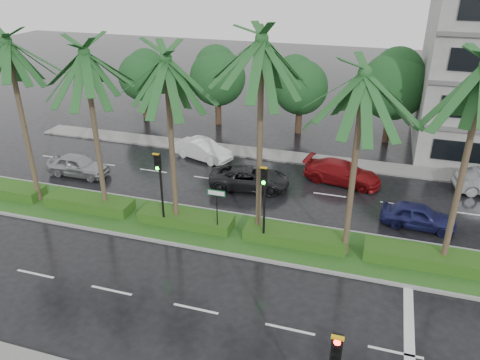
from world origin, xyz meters
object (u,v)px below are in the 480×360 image
(signal_median_left, at_px, (160,179))
(street_sign, at_px, (217,201))
(car_silver, at_px, (78,165))
(car_red, at_px, (342,172))
(car_blue, at_px, (418,216))
(car_white, at_px, (203,150))
(car_darkgrey, at_px, (249,178))

(signal_median_left, distance_m, street_sign, 3.13)
(car_silver, xyz_separation_m, car_red, (16.93, 4.04, 0.01))
(street_sign, bearing_deg, signal_median_left, -176.53)
(street_sign, bearing_deg, car_blue, 22.81)
(signal_median_left, relative_size, car_silver, 1.04)
(car_white, xyz_separation_m, car_red, (10.00, -0.97, -0.00))
(car_red, bearing_deg, car_white, 94.81)
(car_silver, bearing_deg, street_sign, -111.13)
(signal_median_left, xyz_separation_m, car_darkgrey, (3.00, 6.16, -2.30))
(car_white, xyz_separation_m, car_blue, (14.50, -5.27, -0.05))
(car_red, height_order, car_blue, car_red)
(car_silver, relative_size, car_blue, 1.07)
(signal_median_left, bearing_deg, car_red, 45.61)
(signal_median_left, relative_size, car_darkgrey, 0.87)
(car_darkgrey, bearing_deg, street_sign, 170.87)
(car_silver, bearing_deg, car_darkgrey, -82.25)
(car_darkgrey, distance_m, car_blue, 10.16)
(car_darkgrey, bearing_deg, signal_median_left, 144.90)
(street_sign, height_order, car_silver, street_sign)
(car_darkgrey, height_order, car_blue, car_darkgrey)
(street_sign, height_order, car_blue, street_sign)
(car_blue, bearing_deg, car_darkgrey, 83.11)
(car_red, xyz_separation_m, car_blue, (4.50, -4.30, -0.05))
(signal_median_left, distance_m, car_silver, 9.89)
(car_silver, distance_m, car_darkgrey, 11.53)
(car_white, distance_m, car_red, 10.05)
(signal_median_left, height_order, car_white, signal_median_left)
(signal_median_left, xyz_separation_m, car_silver, (-8.43, 4.65, -2.29))
(car_red, bearing_deg, street_sign, 157.45)
(car_silver, height_order, car_darkgrey, car_silver)
(signal_median_left, distance_m, car_blue, 13.92)
(car_white, bearing_deg, car_blue, -92.08)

